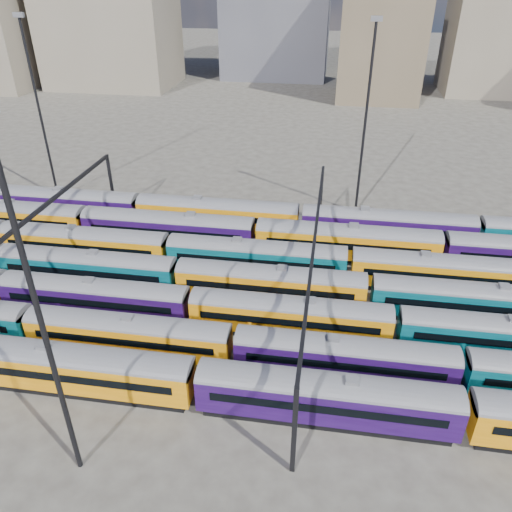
# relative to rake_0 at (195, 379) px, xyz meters

# --- Properties ---
(ground) EXTENTS (500.00, 500.00, 0.00)m
(ground) POSITION_rel_rake_0_xyz_m (-1.77, 15.00, -2.64)
(ground) COLOR #3C3833
(ground) RESTS_ON ground
(rake_0) EXTENTS (122.63, 2.99, 5.03)m
(rake_0) POSITION_rel_rake_0_xyz_m (0.00, 0.00, 0.00)
(rake_0) COLOR black
(rake_0) RESTS_ON ground
(rake_1) EXTENTS (95.40, 2.80, 4.70)m
(rake_1) POSITION_rel_rake_0_xyz_m (-7.58, 5.00, -0.18)
(rake_1) COLOR black
(rake_1) RESTS_ON ground
(rake_2) EXTENTS (116.79, 2.85, 4.79)m
(rake_2) POSITION_rel_rake_0_xyz_m (-3.27, 10.00, -0.13)
(rake_2) COLOR black
(rake_2) RESTS_ON ground
(rake_3) EXTENTS (100.09, 2.93, 4.93)m
(rake_3) POSITION_rel_rake_0_xyz_m (3.98, 15.00, -0.05)
(rake_3) COLOR black
(rake_3) RESTS_ON ground
(rake_4) EXTENTS (144.20, 3.01, 5.07)m
(rake_4) POSITION_rel_rake_0_xyz_m (1.73, 20.00, 0.02)
(rake_4) COLOR black
(rake_4) RESTS_ON ground
(rake_5) EXTENTS (153.30, 3.20, 5.40)m
(rake_5) POSITION_rel_rake_0_xyz_m (11.79, 25.00, 0.19)
(rake_5) COLOR black
(rake_5) RESTS_ON ground
(rake_6) EXTENTS (152.22, 3.18, 5.36)m
(rake_6) POSITION_rel_rake_0_xyz_m (-5.03, 30.00, 0.17)
(rake_6) COLOR black
(rake_6) RESTS_ON ground
(gantry_1) EXTENTS (0.35, 40.35, 8.03)m
(gantry_1) POSITION_rel_rake_0_xyz_m (-21.77, 15.00, 4.14)
(gantry_1) COLOR black
(gantry_1) RESTS_ON ground
(gantry_2) EXTENTS (0.35, 40.35, 8.03)m
(gantry_2) POSITION_rel_rake_0_xyz_m (8.23, 15.00, 4.14)
(gantry_2) COLOR black
(gantry_2) RESTS_ON ground
(mast_1) EXTENTS (1.40, 0.50, 25.60)m
(mast_1) POSITION_rel_rake_0_xyz_m (-31.77, 37.00, 11.33)
(mast_1) COLOR black
(mast_1) RESTS_ON ground
(mast_2) EXTENTS (1.40, 0.50, 25.60)m
(mast_2) POSITION_rel_rake_0_xyz_m (-6.77, -7.00, 11.33)
(mast_2) COLOR black
(mast_2) RESTS_ON ground
(mast_3) EXTENTS (1.40, 0.50, 25.60)m
(mast_3) POSITION_rel_rake_0_xyz_m (13.23, 39.00, 11.33)
(mast_3) COLOR black
(mast_3) RESTS_ON ground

